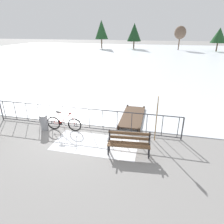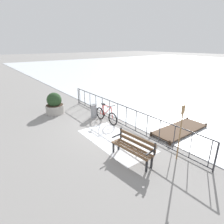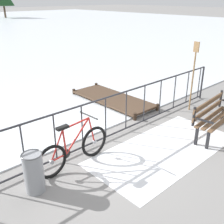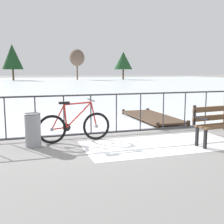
{
  "view_description": "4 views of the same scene",
  "coord_description": "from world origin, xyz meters",
  "px_view_note": "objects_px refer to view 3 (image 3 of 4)",
  "views": [
    {
      "loc": [
        3.28,
        -7.9,
        4.43
      ],
      "look_at": [
        1.39,
        0.13,
        0.95
      ],
      "focal_mm": 31.59,
      "sensor_mm": 36.0,
      "label": 1
    },
    {
      "loc": [
        6.45,
        -5.48,
        3.79
      ],
      "look_at": [
        0.33,
        -0.84,
        0.99
      ],
      "focal_mm": 29.77,
      "sensor_mm": 36.0,
      "label": 2
    },
    {
      "loc": [
        -3.39,
        -4.21,
        3.11
      ],
      "look_at": [
        0.23,
        -0.33,
        0.85
      ],
      "focal_mm": 43.67,
      "sensor_mm": 36.0,
      "label": 3
    },
    {
      "loc": [
        -1.96,
        -6.81,
        1.66
      ],
      "look_at": [
        0.19,
        -0.07,
        0.61
      ],
      "focal_mm": 45.9,
      "sensor_mm": 36.0,
      "label": 4
    }
  ],
  "objects_px": {
    "bicycle_near_railing": "(74,149)",
    "trash_bin": "(34,172)",
    "park_bench": "(214,114)",
    "oar_upright": "(193,72)"
  },
  "relations": [
    {
      "from": "park_bench",
      "to": "oar_upright",
      "type": "bearing_deg",
      "value": 51.99
    },
    {
      "from": "oar_upright",
      "to": "bicycle_near_railing",
      "type": "bearing_deg",
      "value": -179.24
    },
    {
      "from": "park_bench",
      "to": "trash_bin",
      "type": "distance_m",
      "value": 4.31
    },
    {
      "from": "trash_bin",
      "to": "oar_upright",
      "type": "height_order",
      "value": "oar_upright"
    },
    {
      "from": "park_bench",
      "to": "trash_bin",
      "type": "bearing_deg",
      "value": 166.56
    },
    {
      "from": "bicycle_near_railing",
      "to": "trash_bin",
      "type": "height_order",
      "value": "bicycle_near_railing"
    },
    {
      "from": "park_bench",
      "to": "oar_upright",
      "type": "height_order",
      "value": "oar_upright"
    },
    {
      "from": "park_bench",
      "to": "oar_upright",
      "type": "xyz_separation_m",
      "value": [
        0.94,
        1.21,
        0.63
      ]
    },
    {
      "from": "bicycle_near_railing",
      "to": "oar_upright",
      "type": "distance_m",
      "value": 4.26
    },
    {
      "from": "park_bench",
      "to": "trash_bin",
      "type": "relative_size",
      "value": 2.24
    }
  ]
}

